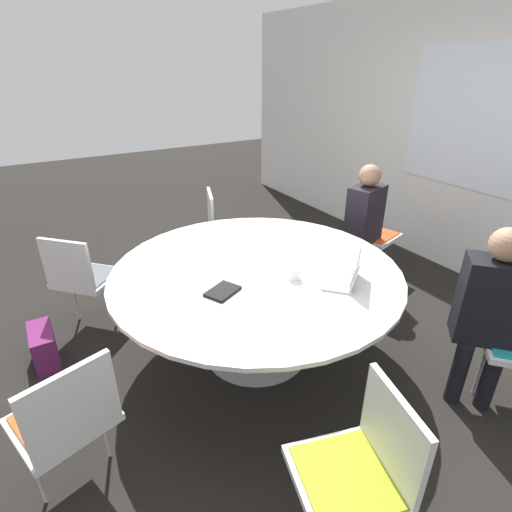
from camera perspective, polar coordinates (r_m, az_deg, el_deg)
name	(u,v)px	position (r m, az deg, el deg)	size (l,w,h in m)	color
ground_plane	(256,351)	(3.21, 0.00, -13.36)	(16.00, 16.00, 0.00)	black
wall_back	(490,143)	(4.43, 30.48, 13.71)	(8.00, 0.07, 2.70)	silver
conference_table	(256,284)	(2.87, 0.00, -3.97)	(2.03, 2.03, 0.73)	#B7B7BC
chair_1	(368,228)	(4.23, 15.77, 3.93)	(0.52, 0.54, 0.86)	silver
chair_2	(224,224)	(4.18, -4.64, 4.56)	(0.56, 0.55, 0.86)	silver
chair_3	(81,274)	(3.48, -23.68, -2.36)	(0.61, 0.61, 0.86)	silver
chair_4	(66,416)	(2.25, -25.49, -19.93)	(0.53, 0.54, 0.86)	silver
chair_5	(361,465)	(1.95, 14.76, -26.90)	(0.54, 0.52, 0.86)	silver
person_0	(490,306)	(2.82, 30.46, -6.17)	(0.41, 0.40, 1.21)	black
person_1	(366,218)	(3.93, 15.43, 5.29)	(0.32, 0.41, 1.21)	#231E28
laptop	(347,274)	(2.69, 12.87, -2.54)	(0.39, 0.40, 0.21)	silver
spiral_notebook	(223,291)	(2.53, -4.79, -5.05)	(0.23, 0.25, 0.02)	black
coffee_cup	(294,273)	(2.68, 5.47, -2.49)	(0.09, 0.09, 0.08)	white
handbag	(44,346)	(3.42, -28.03, -11.33)	(0.36, 0.16, 0.28)	#661E56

